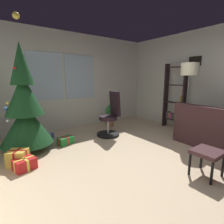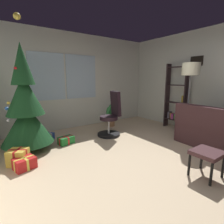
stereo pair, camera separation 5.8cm
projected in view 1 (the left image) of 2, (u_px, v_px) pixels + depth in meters
name	position (u px, v px, depth m)	size (l,w,h in m)	color
ground_plane	(152.00, 166.00, 2.95)	(4.77, 5.71, 0.10)	beige
wall_back_with_windows	(75.00, 81.00, 4.97)	(4.77, 0.12, 2.64)	silver
wall_right_with_frames	(224.00, 82.00, 4.10)	(0.12, 5.71, 2.64)	silver
footstool	(207.00, 154.00, 2.53)	(0.41, 0.37, 0.40)	#41272A
holiday_tree	(25.00, 109.00, 3.32)	(0.96, 0.96, 2.54)	#4C331E
gift_box_red	(25.00, 164.00, 2.74)	(0.35, 0.31, 0.19)	red
gift_box_green	(66.00, 141.00, 3.80)	(0.36, 0.26, 0.17)	#1E722D
gift_box_gold	(18.00, 158.00, 2.87)	(0.38, 0.37, 0.27)	gold
gift_box_blue	(47.00, 137.00, 4.04)	(0.31, 0.31, 0.16)	#2D4C99
office_chair	(110.00, 119.00, 4.33)	(0.56, 0.56, 1.10)	black
bookshelf	(175.00, 100.00, 4.92)	(0.18, 0.64, 1.81)	black
floor_lamp	(189.00, 74.00, 3.99)	(0.39, 0.39, 1.76)	slate
potted_plant	(110.00, 116.00, 5.24)	(0.29, 0.42, 0.69)	#916542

